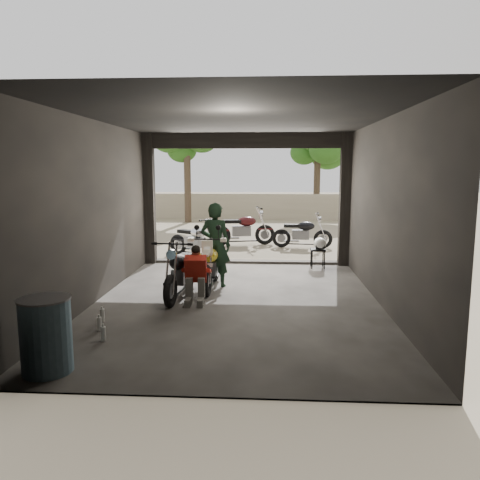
# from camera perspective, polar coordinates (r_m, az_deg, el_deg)

# --- Properties ---
(ground) EXTENTS (80.00, 80.00, 0.00)m
(ground) POSITION_cam_1_polar(r_m,az_deg,el_deg) (8.36, -0.39, -7.68)
(ground) COLOR #7A6D56
(ground) RESTS_ON ground
(garage) EXTENTS (7.00, 7.13, 3.20)m
(garage) POSITION_cam_1_polar(r_m,az_deg,el_deg) (8.63, -0.16, 1.52)
(garage) COLOR #2D2B28
(garage) RESTS_ON ground
(boundary_wall) EXTENTS (18.00, 0.30, 1.20)m
(boundary_wall) POSITION_cam_1_polar(r_m,az_deg,el_deg) (22.08, 2.02, 4.11)
(boundary_wall) COLOR gray
(boundary_wall) RESTS_ON ground
(tree_left) EXTENTS (2.20, 2.20, 5.60)m
(tree_left) POSITION_cam_1_polar(r_m,az_deg,el_deg) (20.87, -6.52, 13.10)
(tree_left) COLOR #382B1E
(tree_left) RESTS_ON ground
(tree_right) EXTENTS (2.20, 2.20, 5.00)m
(tree_right) POSITION_cam_1_polar(r_m,az_deg,el_deg) (22.15, 9.48, 11.67)
(tree_right) COLOR #382B1E
(tree_right) RESTS_ON ground
(main_bike) EXTENTS (0.69, 1.65, 1.10)m
(main_bike) POSITION_cam_1_polar(r_m,az_deg,el_deg) (9.22, -3.55, -2.62)
(main_bike) COLOR #F2E8CC
(main_bike) RESTS_ON ground
(left_bike) EXTENTS (0.80, 1.68, 1.10)m
(left_bike) POSITION_cam_1_polar(r_m,az_deg,el_deg) (8.63, -7.32, -3.44)
(left_bike) COLOR black
(left_bike) RESTS_ON ground
(outside_bike_a) EXTENTS (1.69, 1.41, 1.07)m
(outside_bike_a) POSITION_cam_1_polar(r_m,az_deg,el_deg) (12.51, -5.49, 0.28)
(outside_bike_a) COLOR black
(outside_bike_a) RESTS_ON ground
(outside_bike_b) EXTENTS (1.87, 1.10, 1.19)m
(outside_bike_b) POSITION_cam_1_polar(r_m,az_deg,el_deg) (14.47, 0.37, 1.68)
(outside_bike_b) COLOR #441012
(outside_bike_b) RESTS_ON ground
(outside_bike_c) EXTENTS (1.61, 0.77, 1.05)m
(outside_bike_c) POSITION_cam_1_polar(r_m,az_deg,el_deg) (14.11, 7.60, 1.15)
(outside_bike_c) COLOR black
(outside_bike_c) RESTS_ON ground
(rider) EXTENTS (0.70, 0.55, 1.70)m
(rider) POSITION_cam_1_polar(r_m,az_deg,el_deg) (9.32, -3.01, -0.62)
(rider) COLOR black
(rider) RESTS_ON ground
(mechanic) EXTENTS (0.53, 0.70, 0.98)m
(mechanic) POSITION_cam_1_polar(r_m,az_deg,el_deg) (8.22, -5.48, -4.45)
(mechanic) COLOR red
(mechanic) RESTS_ON ground
(stool) EXTENTS (0.34, 0.34, 0.48)m
(stool) POSITION_cam_1_polar(r_m,az_deg,el_deg) (11.24, 9.46, -1.43)
(stool) COLOR black
(stool) RESTS_ON ground
(helmet) EXTENTS (0.38, 0.39, 0.28)m
(helmet) POSITION_cam_1_polar(r_m,az_deg,el_deg) (11.15, 9.71, -0.40)
(helmet) COLOR silver
(helmet) RESTS_ON stool
(oil_drum) EXTENTS (0.74, 0.74, 0.89)m
(oil_drum) POSITION_cam_1_polar(r_m,az_deg,el_deg) (5.92, -22.55, -10.81)
(oil_drum) COLOR #415E6E
(oil_drum) RESTS_ON ground
(sign_post) EXTENTS (0.82, 0.08, 2.47)m
(sign_post) POSITION_cam_1_polar(r_m,az_deg,el_deg) (12.58, 17.88, 5.14)
(sign_post) COLOR black
(sign_post) RESTS_ON ground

